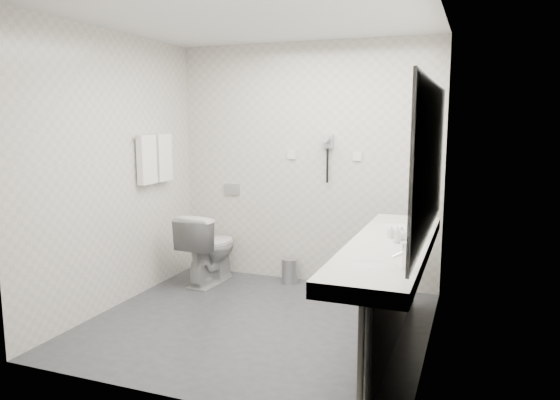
% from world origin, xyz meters
% --- Properties ---
extents(floor, '(2.80, 2.80, 0.00)m').
position_xyz_m(floor, '(0.00, 0.00, 0.00)').
color(floor, '#2E2F34').
rests_on(floor, ground).
extents(ceiling, '(2.80, 2.80, 0.00)m').
position_xyz_m(ceiling, '(0.00, 0.00, 2.50)').
color(ceiling, silver).
rests_on(ceiling, wall_back).
extents(wall_back, '(2.80, 0.00, 2.80)m').
position_xyz_m(wall_back, '(0.00, 1.30, 1.25)').
color(wall_back, beige).
rests_on(wall_back, floor).
extents(wall_front, '(2.80, 0.00, 2.80)m').
position_xyz_m(wall_front, '(0.00, -1.30, 1.25)').
color(wall_front, beige).
rests_on(wall_front, floor).
extents(wall_left, '(0.00, 2.60, 2.60)m').
position_xyz_m(wall_left, '(-1.40, 0.00, 1.25)').
color(wall_left, beige).
rests_on(wall_left, floor).
extents(wall_right, '(0.00, 2.60, 2.60)m').
position_xyz_m(wall_right, '(1.40, 0.00, 1.25)').
color(wall_right, beige).
rests_on(wall_right, floor).
extents(vanity_counter, '(0.55, 2.20, 0.10)m').
position_xyz_m(vanity_counter, '(1.12, -0.20, 0.80)').
color(vanity_counter, silver).
rests_on(vanity_counter, floor).
extents(vanity_panel, '(0.03, 2.15, 0.75)m').
position_xyz_m(vanity_panel, '(1.15, -0.20, 0.38)').
color(vanity_panel, gray).
rests_on(vanity_panel, floor).
extents(vanity_post_near, '(0.06, 0.06, 0.75)m').
position_xyz_m(vanity_post_near, '(1.18, -1.24, 0.38)').
color(vanity_post_near, silver).
rests_on(vanity_post_near, floor).
extents(vanity_post_far, '(0.06, 0.06, 0.75)m').
position_xyz_m(vanity_post_far, '(1.18, 0.84, 0.38)').
color(vanity_post_far, silver).
rests_on(vanity_post_far, floor).
extents(mirror, '(0.02, 2.20, 1.05)m').
position_xyz_m(mirror, '(1.39, -0.20, 1.45)').
color(mirror, '#B2BCC6').
rests_on(mirror, wall_right).
extents(basin_near, '(0.40, 0.31, 0.05)m').
position_xyz_m(basin_near, '(1.12, -0.85, 0.83)').
color(basin_near, silver).
rests_on(basin_near, vanity_counter).
extents(basin_far, '(0.40, 0.31, 0.05)m').
position_xyz_m(basin_far, '(1.12, 0.45, 0.83)').
color(basin_far, silver).
rests_on(basin_far, vanity_counter).
extents(faucet_near, '(0.04, 0.04, 0.15)m').
position_xyz_m(faucet_near, '(1.32, -0.85, 0.92)').
color(faucet_near, silver).
rests_on(faucet_near, vanity_counter).
extents(faucet_far, '(0.04, 0.04, 0.15)m').
position_xyz_m(faucet_far, '(1.32, 0.45, 0.92)').
color(faucet_far, silver).
rests_on(faucet_far, vanity_counter).
extents(soap_bottle_a, '(0.06, 0.06, 0.10)m').
position_xyz_m(soap_bottle_a, '(1.12, -0.07, 0.90)').
color(soap_bottle_a, beige).
rests_on(soap_bottle_a, vanity_counter).
extents(soap_bottle_b, '(0.10, 0.10, 0.10)m').
position_xyz_m(soap_bottle_b, '(1.19, -0.10, 0.90)').
color(soap_bottle_b, beige).
rests_on(soap_bottle_b, vanity_counter).
extents(soap_bottle_c, '(0.06, 0.06, 0.13)m').
position_xyz_m(soap_bottle_c, '(1.18, -0.21, 0.91)').
color(soap_bottle_c, beige).
rests_on(soap_bottle_c, vanity_counter).
extents(glass_left, '(0.08, 0.08, 0.11)m').
position_xyz_m(glass_left, '(1.25, -0.01, 0.91)').
color(glass_left, silver).
rests_on(glass_left, vanity_counter).
extents(glass_right, '(0.08, 0.08, 0.11)m').
position_xyz_m(glass_right, '(1.33, 0.07, 0.90)').
color(glass_right, silver).
rests_on(glass_right, vanity_counter).
extents(toilet, '(0.46, 0.77, 0.75)m').
position_xyz_m(toilet, '(-0.92, 0.86, 0.38)').
color(toilet, silver).
rests_on(toilet, floor).
extents(flush_plate, '(0.18, 0.02, 0.12)m').
position_xyz_m(flush_plate, '(-0.85, 1.29, 0.95)').
color(flush_plate, '#B2B5BA').
rests_on(flush_plate, wall_back).
extents(pedal_bin, '(0.23, 0.23, 0.25)m').
position_xyz_m(pedal_bin, '(-0.11, 1.15, 0.12)').
color(pedal_bin, '#B2B5BA').
rests_on(pedal_bin, floor).
extents(bin_lid, '(0.18, 0.18, 0.02)m').
position_xyz_m(bin_lid, '(-0.11, 1.15, 0.25)').
color(bin_lid, '#B2B5BA').
rests_on(bin_lid, pedal_bin).
extents(towel_rail, '(0.02, 0.62, 0.02)m').
position_xyz_m(towel_rail, '(-1.35, 0.55, 1.55)').
color(towel_rail, silver).
rests_on(towel_rail, wall_left).
extents(towel_near, '(0.07, 0.24, 0.48)m').
position_xyz_m(towel_near, '(-1.34, 0.41, 1.33)').
color(towel_near, white).
rests_on(towel_near, towel_rail).
extents(towel_far, '(0.07, 0.24, 0.48)m').
position_xyz_m(towel_far, '(-1.34, 0.69, 1.33)').
color(towel_far, white).
rests_on(towel_far, towel_rail).
extents(dryer_cradle, '(0.10, 0.04, 0.14)m').
position_xyz_m(dryer_cradle, '(0.25, 1.27, 1.50)').
color(dryer_cradle, '#9D9CA2').
rests_on(dryer_cradle, wall_back).
extents(dryer_barrel, '(0.08, 0.14, 0.08)m').
position_xyz_m(dryer_barrel, '(0.25, 1.20, 1.53)').
color(dryer_barrel, '#9D9CA2').
rests_on(dryer_barrel, dryer_cradle).
extents(dryer_cord, '(0.02, 0.02, 0.35)m').
position_xyz_m(dryer_cord, '(0.25, 1.26, 1.25)').
color(dryer_cord, black).
rests_on(dryer_cord, dryer_cradle).
extents(switch_plate_a, '(0.09, 0.02, 0.09)m').
position_xyz_m(switch_plate_a, '(-0.15, 1.29, 1.35)').
color(switch_plate_a, silver).
rests_on(switch_plate_a, wall_back).
extents(switch_plate_b, '(0.09, 0.02, 0.09)m').
position_xyz_m(switch_plate_b, '(0.55, 1.29, 1.35)').
color(switch_plate_b, silver).
rests_on(switch_plate_b, wall_back).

